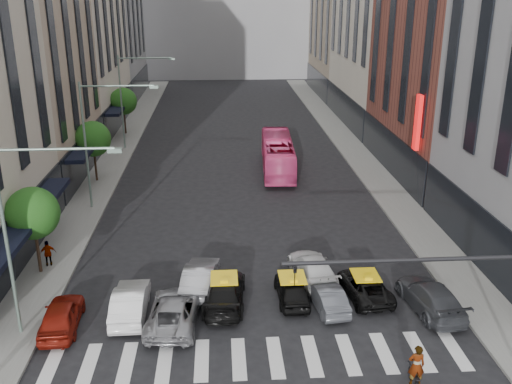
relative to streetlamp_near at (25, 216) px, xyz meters
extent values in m
plane|color=black|center=(10.04, -4.00, -5.90)|extent=(160.00, 160.00, 0.00)
cube|color=slate|center=(-1.46, 26.00, -5.83)|extent=(3.00, 96.00, 0.15)
cube|color=slate|center=(21.54, 26.00, -5.83)|extent=(3.00, 96.00, 0.15)
cube|color=tan|center=(-6.96, 24.00, 6.10)|extent=(8.00, 16.00, 24.00)
cube|color=brown|center=(27.04, 23.00, 7.10)|extent=(8.00, 18.00, 26.00)
cylinder|color=black|center=(-1.76, 6.00, -4.18)|extent=(0.18, 0.18, 3.15)
sphere|color=#1A4513|center=(-1.76, 6.00, -2.24)|extent=(2.88, 2.88, 2.88)
cylinder|color=black|center=(-1.76, 22.00, -4.18)|extent=(0.18, 0.18, 3.15)
sphere|color=#1A4513|center=(-1.76, 22.00, -2.24)|extent=(2.88, 2.88, 2.88)
cylinder|color=black|center=(-1.76, 38.00, -4.18)|extent=(0.18, 0.18, 3.15)
sphere|color=#1A4513|center=(-1.76, 38.00, -2.24)|extent=(2.88, 2.88, 2.88)
cylinder|color=gray|center=(-0.96, 0.00, -1.25)|extent=(0.16, 0.16, 9.00)
cylinder|color=gray|center=(1.54, 0.00, 2.95)|extent=(5.00, 0.12, 0.12)
cube|color=gray|center=(4.04, 0.00, 2.85)|extent=(0.60, 0.25, 0.18)
cylinder|color=gray|center=(-0.96, 16.00, -1.25)|extent=(0.16, 0.16, 9.00)
cylinder|color=gray|center=(1.54, 16.00, 2.95)|extent=(5.00, 0.12, 0.12)
cube|color=gray|center=(4.04, 16.00, 2.85)|extent=(0.60, 0.25, 0.18)
cylinder|color=gray|center=(-0.96, 32.00, -1.25)|extent=(0.16, 0.16, 9.00)
cylinder|color=gray|center=(1.54, 32.00, 2.95)|extent=(5.00, 0.12, 0.12)
cube|color=gray|center=(4.04, 32.00, 2.85)|extent=(0.60, 0.25, 0.18)
cylinder|color=black|center=(15.54, -5.00, -0.10)|extent=(10.00, 0.16, 0.16)
imported|color=black|center=(11.04, -5.00, -0.60)|extent=(0.13, 0.16, 0.80)
cube|color=red|center=(22.64, 16.00, 0.10)|extent=(0.30, 0.70, 4.00)
imported|color=maroon|center=(0.84, 0.37, -5.20)|extent=(1.86, 4.18, 1.40)
imported|color=white|center=(3.90, 1.34, -5.17)|extent=(1.63, 4.48, 1.47)
imported|color=gray|center=(6.08, 0.47, -5.21)|extent=(2.68, 5.15, 1.39)
imported|color=black|center=(8.49, 2.09, -5.18)|extent=(2.37, 5.13, 1.45)
imported|color=black|center=(11.94, 2.22, -5.26)|extent=(1.63, 3.84, 1.30)
imported|color=#474A50|center=(13.61, 1.41, -5.29)|extent=(1.79, 3.87, 1.23)
imported|color=black|center=(15.77, 2.39, -5.31)|extent=(2.43, 4.48, 1.19)
imported|color=#383A3F|center=(18.68, 0.88, -5.18)|extent=(2.60, 5.16, 1.44)
imported|color=#9B9BA0|center=(7.25, 3.60, -5.15)|extent=(2.15, 4.72, 1.50)
imported|color=silver|center=(13.34, 4.35, -5.20)|extent=(2.52, 5.03, 1.40)
imported|color=#F1478A|center=(13.42, 24.00, -4.41)|extent=(3.07, 10.83, 2.98)
imported|color=black|center=(15.97, -4.97, -5.41)|extent=(0.79, 1.94, 1.00)
imported|color=gray|center=(15.97, -4.97, -4.00)|extent=(0.69, 0.47, 1.80)
imported|color=gray|center=(-1.46, 6.70, -4.99)|extent=(0.97, 0.63, 1.53)
camera|label=1|loc=(8.43, -23.28, 9.29)|focal=40.00mm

